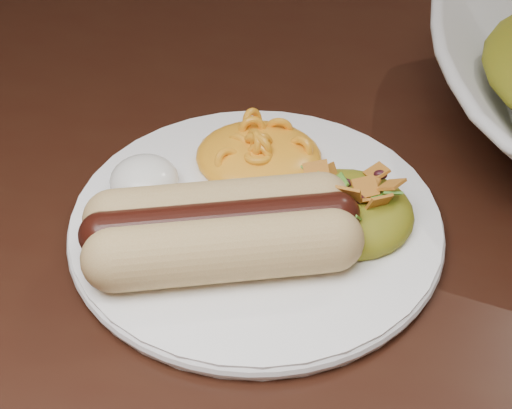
# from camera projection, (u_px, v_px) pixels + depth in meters

# --- Properties ---
(table) EXTENTS (1.60, 0.90, 0.75)m
(table) POSITION_uv_depth(u_px,v_px,m) (165.00, 245.00, 0.64)
(table) COLOR black
(table) RESTS_ON floor
(plate) EXTENTS (0.27, 0.27, 0.01)m
(plate) POSITION_uv_depth(u_px,v_px,m) (256.00, 223.00, 0.51)
(plate) COLOR white
(plate) RESTS_ON table
(hotdog) EXTENTS (0.14, 0.11, 0.04)m
(hotdog) POSITION_uv_depth(u_px,v_px,m) (221.00, 229.00, 0.47)
(hotdog) COLOR #D4C080
(hotdog) RESTS_ON plate
(mac_and_cheese) EXTENTS (0.10, 0.10, 0.03)m
(mac_and_cheese) POSITION_uv_depth(u_px,v_px,m) (259.00, 142.00, 0.54)
(mac_and_cheese) COLOR yellow
(mac_and_cheese) RESTS_ON plate
(sour_cream) EXTENTS (0.05, 0.05, 0.03)m
(sour_cream) POSITION_uv_depth(u_px,v_px,m) (144.00, 173.00, 0.52)
(sour_cream) COLOR white
(sour_cream) RESTS_ON plate
(taco_salad) EXTENTS (0.08, 0.08, 0.04)m
(taco_salad) POSITION_uv_depth(u_px,v_px,m) (349.00, 203.00, 0.49)
(taco_salad) COLOR #AA6C0F
(taco_salad) RESTS_ON plate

